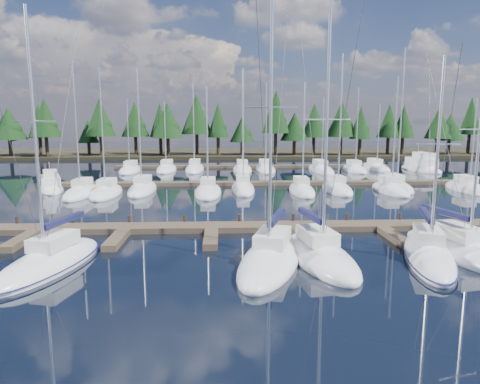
{
  "coord_description": "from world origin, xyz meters",
  "views": [
    {
      "loc": [
        -5.28,
        -11.63,
        7.61
      ],
      "look_at": [
        -3.82,
        22.0,
        2.07
      ],
      "focal_mm": 32.0,
      "sensor_mm": 36.0,
      "label": 1
    }
  ],
  "objects_px": {
    "front_sailboat_5": "(462,251)",
    "motor_yacht_left": "(51,187)",
    "main_dock": "(297,229)",
    "front_sailboat_3": "(319,256)",
    "front_sailboat_4": "(428,255)",
    "front_sailboat_2": "(271,258)",
    "motor_yacht_right": "(421,167)",
    "front_sailboat_1": "(51,262)"
  },
  "relations": [
    {
      "from": "main_dock",
      "to": "front_sailboat_3",
      "type": "height_order",
      "value": "front_sailboat_3"
    },
    {
      "from": "front_sailboat_4",
      "to": "motor_yacht_right",
      "type": "relative_size",
      "value": 1.17
    },
    {
      "from": "front_sailboat_2",
      "to": "front_sailboat_4",
      "type": "distance_m",
      "value": 8.85
    },
    {
      "from": "motor_yacht_right",
      "to": "front_sailboat_1",
      "type": "bearing_deg",
      "value": -132.85
    },
    {
      "from": "front_sailboat_5",
      "to": "motor_yacht_right",
      "type": "bearing_deg",
      "value": 67.52
    },
    {
      "from": "main_dock",
      "to": "front_sailboat_3",
      "type": "bearing_deg",
      "value": -89.12
    },
    {
      "from": "front_sailboat_1",
      "to": "front_sailboat_3",
      "type": "height_order",
      "value": "front_sailboat_3"
    },
    {
      "from": "front_sailboat_1",
      "to": "front_sailboat_2",
      "type": "relative_size",
      "value": 0.92
    },
    {
      "from": "motor_yacht_left",
      "to": "front_sailboat_2",
      "type": "bearing_deg",
      "value": -50.01
    },
    {
      "from": "front_sailboat_1",
      "to": "front_sailboat_2",
      "type": "bearing_deg",
      "value": 0.7
    },
    {
      "from": "main_dock",
      "to": "front_sailboat_2",
      "type": "xyz_separation_m",
      "value": [
        -2.63,
        -6.79,
        0.09
      ]
    },
    {
      "from": "motor_yacht_right",
      "to": "front_sailboat_4",
      "type": "bearing_deg",
      "value": -114.73
    },
    {
      "from": "motor_yacht_left",
      "to": "front_sailboat_4",
      "type": "bearing_deg",
      "value": -39.99
    },
    {
      "from": "front_sailboat_2",
      "to": "front_sailboat_1",
      "type": "bearing_deg",
      "value": -179.3
    },
    {
      "from": "front_sailboat_4",
      "to": "main_dock",
      "type": "bearing_deg",
      "value": 133.66
    },
    {
      "from": "front_sailboat_1",
      "to": "motor_yacht_left",
      "type": "relative_size",
      "value": 1.72
    },
    {
      "from": "front_sailboat_3",
      "to": "front_sailboat_4",
      "type": "distance_m",
      "value": 6.12
    },
    {
      "from": "front_sailboat_3",
      "to": "front_sailboat_1",
      "type": "bearing_deg",
      "value": -177.95
    },
    {
      "from": "main_dock",
      "to": "front_sailboat_4",
      "type": "xyz_separation_m",
      "value": [
        6.22,
        -6.52,
        0.07
      ]
    },
    {
      "from": "front_sailboat_1",
      "to": "front_sailboat_3",
      "type": "distance_m",
      "value": 14.45
    },
    {
      "from": "main_dock",
      "to": "front_sailboat_4",
      "type": "bearing_deg",
      "value": -46.34
    },
    {
      "from": "front_sailboat_3",
      "to": "front_sailboat_4",
      "type": "bearing_deg",
      "value": -0.95
    },
    {
      "from": "front_sailboat_1",
      "to": "motor_yacht_left",
      "type": "height_order",
      "value": "front_sailboat_1"
    },
    {
      "from": "main_dock",
      "to": "front_sailboat_3",
      "type": "relative_size",
      "value": 3.13
    },
    {
      "from": "main_dock",
      "to": "front_sailboat_4",
      "type": "distance_m",
      "value": 9.01
    },
    {
      "from": "front_sailboat_1",
      "to": "main_dock",
      "type": "bearing_deg",
      "value": 25.79
    },
    {
      "from": "front_sailboat_1",
      "to": "front_sailboat_4",
      "type": "bearing_deg",
      "value": 1.16
    },
    {
      "from": "front_sailboat_2",
      "to": "front_sailboat_3",
      "type": "distance_m",
      "value": 2.75
    },
    {
      "from": "front_sailboat_2",
      "to": "front_sailboat_5",
      "type": "distance_m",
      "value": 11.12
    },
    {
      "from": "front_sailboat_4",
      "to": "front_sailboat_5",
      "type": "xyz_separation_m",
      "value": [
        2.24,
        0.55,
        0.0
      ]
    },
    {
      "from": "front_sailboat_3",
      "to": "front_sailboat_5",
      "type": "distance_m",
      "value": 8.37
    },
    {
      "from": "main_dock",
      "to": "motor_yacht_left",
      "type": "bearing_deg",
      "value": 141.85
    },
    {
      "from": "main_dock",
      "to": "front_sailboat_4",
      "type": "relative_size",
      "value": 3.75
    },
    {
      "from": "front_sailboat_2",
      "to": "motor_yacht_right",
      "type": "height_order",
      "value": "front_sailboat_2"
    },
    {
      "from": "front_sailboat_5",
      "to": "front_sailboat_2",
      "type": "bearing_deg",
      "value": -175.74
    },
    {
      "from": "motor_yacht_left",
      "to": "front_sailboat_1",
      "type": "bearing_deg",
      "value": -68.92
    },
    {
      "from": "front_sailboat_2",
      "to": "motor_yacht_right",
      "type": "relative_size",
      "value": 1.51
    },
    {
      "from": "front_sailboat_4",
      "to": "front_sailboat_5",
      "type": "bearing_deg",
      "value": 13.85
    },
    {
      "from": "main_dock",
      "to": "front_sailboat_3",
      "type": "xyz_separation_m",
      "value": [
        0.1,
        -6.41,
        0.08
      ]
    },
    {
      "from": "front_sailboat_5",
      "to": "motor_yacht_left",
      "type": "distance_m",
      "value": 41.37
    },
    {
      "from": "motor_yacht_right",
      "to": "main_dock",
      "type": "bearing_deg",
      "value": -125.45
    },
    {
      "from": "front_sailboat_3",
      "to": "motor_yacht_right",
      "type": "height_order",
      "value": "front_sailboat_3"
    }
  ]
}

